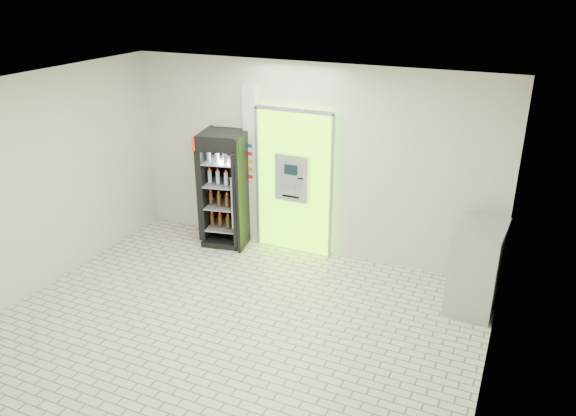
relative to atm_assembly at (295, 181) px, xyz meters
The scene contains 7 objects.
ground 2.69m from the atm_assembly, 85.26° to the right, with size 6.00×6.00×0.00m, color beige.
room_shell 2.51m from the atm_assembly, 85.26° to the right, with size 6.00×6.00×6.00m.
atm_assembly is the anchor object (origin of this frame).
pillar 0.79m from the atm_assembly, behind, with size 0.22×0.11×2.60m.
beverage_cooler 1.17m from the atm_assembly, 168.35° to the right, with size 0.82×0.78×1.89m.
steel_cabinet 3.01m from the atm_assembly, 11.93° to the right, with size 0.66×0.93×1.18m.
exit_sign 3.48m from the atm_assembly, 17.65° to the right, with size 0.02×0.22×0.26m.
Camera 1 is at (3.09, -5.19, 4.15)m, focal length 35.00 mm.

